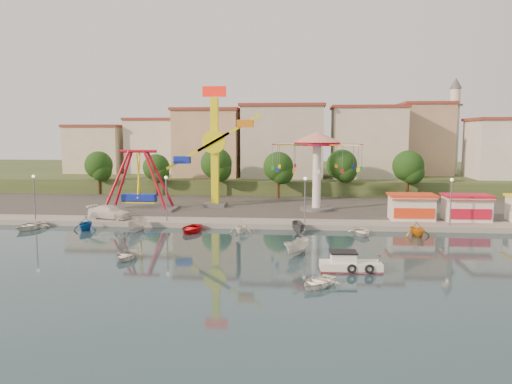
# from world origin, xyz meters

# --- Properties ---
(ground) EXTENTS (200.00, 200.00, 0.00)m
(ground) POSITION_xyz_m (0.00, 0.00, 0.00)
(ground) COLOR #132936
(ground) RESTS_ON ground
(quay_deck) EXTENTS (200.00, 100.00, 0.60)m
(quay_deck) POSITION_xyz_m (0.00, 62.00, 0.30)
(quay_deck) COLOR #9E998E
(quay_deck) RESTS_ON ground
(asphalt_pad) EXTENTS (90.00, 28.00, 0.01)m
(asphalt_pad) POSITION_xyz_m (0.00, 30.00, 0.60)
(asphalt_pad) COLOR #4C4944
(asphalt_pad) RESTS_ON quay_deck
(hill_terrace) EXTENTS (200.00, 60.00, 3.00)m
(hill_terrace) POSITION_xyz_m (0.00, 67.00, 1.50)
(hill_terrace) COLOR #384C26
(hill_terrace) RESTS_ON ground
(pirate_ship_ride) EXTENTS (10.00, 5.00, 8.00)m
(pirate_ship_ride) POSITION_xyz_m (-14.00, 21.33, 4.39)
(pirate_ship_ride) COLOR #59595E
(pirate_ship_ride) RESTS_ON quay_deck
(kamikaze_tower) EXTENTS (8.88, 3.10, 16.50)m
(kamikaze_tower) POSITION_xyz_m (-3.88, 24.71, 8.34)
(kamikaze_tower) COLOR #59595E
(kamikaze_tower) RESTS_ON quay_deck
(wave_swinger) EXTENTS (11.60, 11.60, 10.40)m
(wave_swinger) POSITION_xyz_m (9.57, 22.71, 8.20)
(wave_swinger) COLOR #59595E
(wave_swinger) RESTS_ON quay_deck
(booth_left) EXTENTS (5.40, 3.78, 3.08)m
(booth_left) POSITION_xyz_m (20.54, 16.49, 2.16)
(booth_left) COLOR white
(booth_left) RESTS_ON quay_deck
(booth_mid) EXTENTS (5.40, 3.78, 3.08)m
(booth_mid) POSITION_xyz_m (26.84, 16.49, 2.16)
(booth_mid) COLOR white
(booth_mid) RESTS_ON quay_deck
(lamp_post_0) EXTENTS (0.14, 0.14, 5.00)m
(lamp_post_0) POSITION_xyz_m (-24.00, 13.00, 3.10)
(lamp_post_0) COLOR #59595E
(lamp_post_0) RESTS_ON quay_deck
(lamp_post_1) EXTENTS (0.14, 0.14, 5.00)m
(lamp_post_1) POSITION_xyz_m (-8.00, 13.00, 3.10)
(lamp_post_1) COLOR #59595E
(lamp_post_1) RESTS_ON quay_deck
(lamp_post_2) EXTENTS (0.14, 0.14, 5.00)m
(lamp_post_2) POSITION_xyz_m (8.00, 13.00, 3.10)
(lamp_post_2) COLOR #59595E
(lamp_post_2) RESTS_ON quay_deck
(lamp_post_3) EXTENTS (0.14, 0.14, 5.00)m
(lamp_post_3) POSITION_xyz_m (24.00, 13.00, 3.10)
(lamp_post_3) COLOR #59595E
(lamp_post_3) RESTS_ON quay_deck
(tree_0) EXTENTS (4.60, 4.60, 7.19)m
(tree_0) POSITION_xyz_m (-26.00, 36.98, 5.47)
(tree_0) COLOR #382314
(tree_0) RESTS_ON quay_deck
(tree_1) EXTENTS (4.35, 4.35, 6.80)m
(tree_1) POSITION_xyz_m (-16.00, 36.24, 5.20)
(tree_1) COLOR #382314
(tree_1) RESTS_ON quay_deck
(tree_2) EXTENTS (5.02, 5.02, 7.85)m
(tree_2) POSITION_xyz_m (-6.00, 35.81, 5.92)
(tree_2) COLOR #382314
(tree_2) RESTS_ON quay_deck
(tree_3) EXTENTS (4.68, 4.68, 7.32)m
(tree_3) POSITION_xyz_m (4.00, 34.36, 5.55)
(tree_3) COLOR #382314
(tree_3) RESTS_ON quay_deck
(tree_4) EXTENTS (4.86, 4.86, 7.60)m
(tree_4) POSITION_xyz_m (14.00, 37.35, 5.75)
(tree_4) COLOR #382314
(tree_4) RESTS_ON quay_deck
(tree_5) EXTENTS (4.83, 4.83, 7.54)m
(tree_5) POSITION_xyz_m (24.00, 35.54, 5.71)
(tree_5) COLOR #382314
(tree_5) RESTS_ON quay_deck
(building_0) EXTENTS (9.26, 9.53, 11.87)m
(building_0) POSITION_xyz_m (-33.37, 46.06, 8.93)
(building_0) COLOR beige
(building_0) RESTS_ON hill_terrace
(building_1) EXTENTS (12.33, 9.01, 8.63)m
(building_1) POSITION_xyz_m (-21.33, 51.38, 7.32)
(building_1) COLOR silver
(building_1) RESTS_ON hill_terrace
(building_2) EXTENTS (11.95, 9.28, 11.23)m
(building_2) POSITION_xyz_m (-8.19, 51.96, 8.62)
(building_2) COLOR tan
(building_2) RESTS_ON hill_terrace
(building_3) EXTENTS (12.59, 10.50, 9.20)m
(building_3) POSITION_xyz_m (5.60, 48.80, 7.60)
(building_3) COLOR beige
(building_3) RESTS_ON hill_terrace
(building_4) EXTENTS (10.75, 9.23, 9.24)m
(building_4) POSITION_xyz_m (19.07, 52.20, 7.62)
(building_4) COLOR beige
(building_4) RESTS_ON hill_terrace
(building_5) EXTENTS (12.77, 10.96, 11.21)m
(building_5) POSITION_xyz_m (32.37, 50.33, 8.61)
(building_5) COLOR tan
(building_5) RESTS_ON hill_terrace
(building_6) EXTENTS (8.23, 8.98, 12.36)m
(building_6) POSITION_xyz_m (44.15, 48.77, 9.18)
(building_6) COLOR silver
(building_6) RESTS_ON hill_terrace
(minaret) EXTENTS (2.80, 2.80, 18.00)m
(minaret) POSITION_xyz_m (36.00, 54.00, 12.55)
(minaret) COLOR silver
(minaret) RESTS_ON hill_terrace
(cabin_motorboat) EXTENTS (4.88, 2.11, 1.69)m
(cabin_motorboat) POSITION_xyz_m (11.35, -4.30, 0.45)
(cabin_motorboat) COLOR white
(cabin_motorboat) RESTS_ON ground
(rowboat_a) EXTENTS (2.43, 3.37, 0.69)m
(rowboat_a) POSITION_xyz_m (-7.46, -2.32, 0.35)
(rowboat_a) COLOR silver
(rowboat_a) RESTS_ON ground
(rowboat_b) EXTENTS (3.96, 4.19, 0.71)m
(rowboat_b) POSITION_xyz_m (8.77, -8.58, 0.35)
(rowboat_b) COLOR white
(rowboat_b) RESTS_ON ground
(skiff) EXTENTS (2.97, 3.86, 1.41)m
(skiff) POSITION_xyz_m (7.22, 0.59, 0.71)
(skiff) COLOR silver
(skiff) RESTS_ON ground
(van) EXTENTS (5.79, 3.47, 1.57)m
(van) POSITION_xyz_m (-15.21, 14.00, 1.39)
(van) COLOR white
(van) RESTS_ON quay_deck
(moored_boat_0) EXTENTS (3.97, 4.81, 0.86)m
(moored_boat_0) POSITION_xyz_m (-22.87, 9.80, 0.43)
(moored_boat_0) COLOR silver
(moored_boat_0) RESTS_ON ground
(moored_boat_1) EXTENTS (2.59, 3.00, 1.57)m
(moored_boat_1) POSITION_xyz_m (-16.42, 9.80, 0.79)
(moored_boat_1) COLOR #1255A4
(moored_boat_1) RESTS_ON ground
(moored_boat_2) EXTENTS (2.09, 3.86, 1.41)m
(moored_boat_2) POSITION_xyz_m (-10.55, 9.80, 0.71)
(moored_boat_2) COLOR silver
(moored_boat_2) RESTS_ON ground
(moored_boat_3) EXTENTS (3.36, 4.38, 0.84)m
(moored_boat_3) POSITION_xyz_m (-4.40, 9.80, 0.42)
(moored_boat_3) COLOR red
(moored_boat_3) RESTS_ON ground
(moored_boat_4) EXTENTS (2.58, 2.93, 1.46)m
(moored_boat_4) POSITION_xyz_m (1.09, 9.80, 0.73)
(moored_boat_4) COLOR white
(moored_boat_4) RESTS_ON ground
(moored_boat_5) EXTENTS (1.77, 3.66, 1.36)m
(moored_boat_5) POSITION_xyz_m (7.33, 9.80, 0.68)
(moored_boat_5) COLOR #525156
(moored_boat_5) RESTS_ON ground
(moored_boat_6) EXTENTS (2.68, 3.67, 0.74)m
(moored_boat_6) POSITION_xyz_m (13.99, 9.80, 0.37)
(moored_boat_6) COLOR white
(moored_boat_6) RESTS_ON ground
(moored_boat_7) EXTENTS (3.25, 3.55, 1.59)m
(moored_boat_7) POSITION_xyz_m (19.74, 9.80, 0.80)
(moored_boat_7) COLOR orange
(moored_boat_7) RESTS_ON ground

